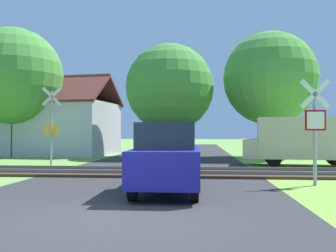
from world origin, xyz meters
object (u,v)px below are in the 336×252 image
at_px(stop_sign_near, 315,125).
at_px(tree_center, 170,88).
at_px(tree_right, 270,79).
at_px(parked_car, 168,158).
at_px(crossing_sign_far, 51,123).
at_px(mail_truck, 300,139).
at_px(house, 62,127).
at_px(tree_left, 14,76).

height_order(stop_sign_near, tree_center, tree_center).
relative_size(tree_right, parked_car, 1.92).
bearing_deg(tree_center, parked_car, -85.70).
height_order(crossing_sign_far, tree_right, tree_right).
bearing_deg(tree_center, crossing_sign_far, -125.60).
height_order(crossing_sign_far, mail_truck, crossing_sign_far).
bearing_deg(house, parked_car, -53.37).
bearing_deg(tree_left, parked_car, -50.19).
xyz_separation_m(house, tree_center, (7.53, -1.48, 2.42)).
height_order(stop_sign_near, parked_car, stop_sign_near).
relative_size(crossing_sign_far, mail_truck, 0.71).
relative_size(tree_left, mail_truck, 1.61).
height_order(crossing_sign_far, house, house).
relative_size(stop_sign_near, house, 0.40).
distance_m(house, tree_center, 8.05).
height_order(tree_center, parked_car, tree_center).
relative_size(crossing_sign_far, house, 0.47).
relative_size(tree_left, parked_car, 2.04).
height_order(crossing_sign_far, tree_center, tree_center).
distance_m(stop_sign_near, tree_center, 13.56).
xyz_separation_m(crossing_sign_far, tree_center, (4.89, 6.83, 2.38)).
height_order(house, tree_center, tree_center).
xyz_separation_m(crossing_sign_far, parked_car, (5.92, -6.89, -1.08)).
distance_m(stop_sign_near, crossing_sign_far, 11.45).
distance_m(tree_right, mail_truck, 6.58).
bearing_deg(house, crossing_sign_far, -65.11).
xyz_separation_m(stop_sign_near, tree_center, (-5.19, 12.26, 2.60)).
xyz_separation_m(tree_left, mail_truck, (16.39, -4.95, -3.86)).
bearing_deg(mail_truck, tree_right, 10.47).
bearing_deg(tree_center, tree_right, -1.05).
height_order(stop_sign_near, tree_left, tree_left).
distance_m(tree_center, parked_car, 14.18).
distance_m(stop_sign_near, mail_truck, 6.81).
bearing_deg(parked_car, house, 119.09).
bearing_deg(stop_sign_near, crossing_sign_far, -30.58).
xyz_separation_m(house, tree_left, (-2.33, -2.12, 3.17)).
relative_size(stop_sign_near, mail_truck, 0.61).
xyz_separation_m(crossing_sign_far, house, (-2.64, 8.30, -0.04)).
height_order(tree_right, tree_center, tree_right).
bearing_deg(tree_center, tree_left, -176.23).
height_order(mail_truck, parked_car, mail_truck).
height_order(tree_right, mail_truck, tree_right).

